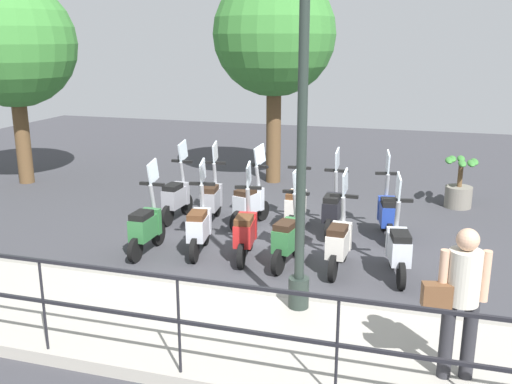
% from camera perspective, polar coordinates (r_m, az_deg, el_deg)
% --- Properties ---
extents(ground_plane, '(28.00, 28.00, 0.00)m').
position_cam_1_polar(ground_plane, '(9.87, 2.46, -5.56)').
color(ground_plane, '#38383D').
extents(promenade_walkway, '(2.20, 20.00, 0.15)m').
position_cam_1_polar(promenade_walkway, '(7.09, -3.99, -13.64)').
color(promenade_walkway, '#A39E93').
rests_on(promenade_walkway, ground_plane).
extents(fence_railing, '(0.04, 16.03, 1.07)m').
position_cam_1_polar(fence_railing, '(5.85, -7.79, -11.15)').
color(fence_railing, black).
rests_on(fence_railing, promenade_walkway).
extents(lamp_post_near, '(0.26, 0.90, 4.61)m').
position_cam_1_polar(lamp_post_near, '(6.82, 4.59, 4.29)').
color(lamp_post_near, '#232D28').
rests_on(lamp_post_near, promenade_walkway).
extents(pedestrian_with_bag, '(0.40, 0.63, 1.59)m').
position_cam_1_polar(pedestrian_with_bag, '(5.99, 19.76, -9.48)').
color(pedestrian_with_bag, '#28282D').
rests_on(pedestrian_with_bag, promenade_walkway).
extents(tree_large, '(2.97, 2.97, 4.84)m').
position_cam_1_polar(tree_large, '(14.95, -23.18, 13.37)').
color(tree_large, brown).
rests_on(tree_large, ground_plane).
extents(tree_distant, '(2.91, 2.91, 5.04)m').
position_cam_1_polar(tree_distant, '(13.90, 1.84, 15.39)').
color(tree_distant, brown).
rests_on(tree_distant, ground_plane).
extents(potted_palm, '(1.06, 0.66, 1.05)m').
position_cam_1_polar(potted_palm, '(12.80, 19.65, 0.49)').
color(potted_palm, slate).
rests_on(potted_palm, ground_plane).
extents(scooter_near_0, '(1.22, 0.49, 1.54)m').
position_cam_1_polar(scooter_near_0, '(8.75, 14.03, -5.40)').
color(scooter_near_0, black).
rests_on(scooter_near_0, ground_plane).
extents(scooter_near_1, '(1.23, 0.44, 1.54)m').
position_cam_1_polar(scooter_near_1, '(8.83, 8.30, -4.89)').
color(scooter_near_1, black).
rests_on(scooter_near_1, ground_plane).
extents(scooter_near_2, '(1.23, 0.46, 1.54)m').
position_cam_1_polar(scooter_near_2, '(8.96, 3.29, -4.46)').
color(scooter_near_2, black).
rests_on(scooter_near_2, ground_plane).
extents(scooter_near_3, '(1.23, 0.45, 1.54)m').
position_cam_1_polar(scooter_near_3, '(9.22, -1.06, -3.87)').
color(scooter_near_3, black).
rests_on(scooter_near_3, ground_plane).
extents(scooter_near_4, '(1.23, 0.46, 1.54)m').
position_cam_1_polar(scooter_near_4, '(9.49, -5.67, -3.38)').
color(scooter_near_4, black).
rests_on(scooter_near_4, ground_plane).
extents(scooter_near_5, '(1.23, 0.44, 1.54)m').
position_cam_1_polar(scooter_near_5, '(9.62, -10.93, -3.34)').
color(scooter_near_5, black).
rests_on(scooter_near_5, ground_plane).
extents(scooter_far_0, '(1.22, 0.48, 1.54)m').
position_cam_1_polar(scooter_far_0, '(10.43, 13.01, -1.99)').
color(scooter_far_0, black).
rests_on(scooter_far_0, ground_plane).
extents(scooter_far_1, '(1.23, 0.44, 1.54)m').
position_cam_1_polar(scooter_far_1, '(10.49, 7.68, -1.64)').
color(scooter_far_1, black).
rests_on(scooter_far_1, ground_plane).
extents(scooter_far_2, '(1.23, 0.44, 1.54)m').
position_cam_1_polar(scooter_far_2, '(10.65, 4.01, -1.27)').
color(scooter_far_2, black).
rests_on(scooter_far_2, ground_plane).
extents(scooter_far_3, '(1.20, 0.55, 1.54)m').
position_cam_1_polar(scooter_far_3, '(10.82, -0.62, -0.97)').
color(scooter_far_3, black).
rests_on(scooter_far_3, ground_plane).
extents(scooter_far_4, '(1.23, 0.44, 1.54)m').
position_cam_1_polar(scooter_far_4, '(11.07, -4.43, -0.64)').
color(scooter_far_4, black).
rests_on(scooter_far_4, ground_plane).
extents(scooter_far_5, '(1.23, 0.44, 1.54)m').
position_cam_1_polar(scooter_far_5, '(11.29, -7.94, -0.43)').
color(scooter_far_5, black).
rests_on(scooter_far_5, ground_plane).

